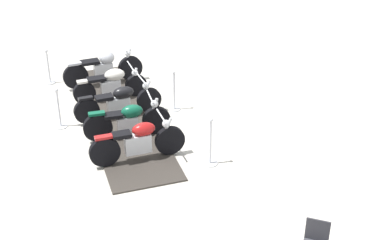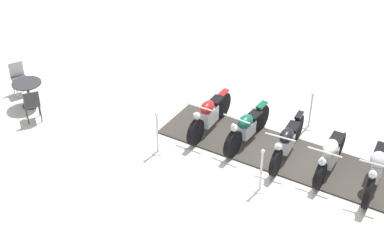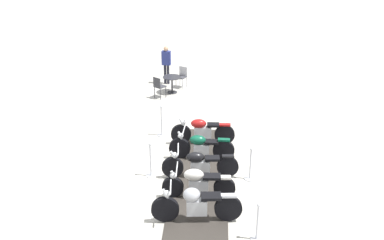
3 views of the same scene
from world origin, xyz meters
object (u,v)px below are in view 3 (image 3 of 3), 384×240
object	(u,v)px
stanchion_right_mid	(151,165)
stanchion_left_mid	(250,169)
cafe_table	(172,81)
bystander_person	(166,62)
motorcycle_cream	(197,183)
cafe_chair_near_table	(159,86)
motorcycle_forest	(201,146)
stanchion_left_rear	(257,227)
motorcycle_maroon	(202,131)
stanchion_right_front	(162,126)
cafe_chair_across_table	(182,75)
motorcycle_black	(199,163)
motorcycle_chrome	(196,204)

from	to	relation	value
stanchion_right_mid	stanchion_left_mid	size ratio (longest dim) A/B	1.07
cafe_table	bystander_person	world-z (taller)	bystander_person
motorcycle_cream	stanchion_right_mid	world-z (taller)	stanchion_right_mid
stanchion_left_mid	bystander_person	xyz separation A→B (m)	(0.12, 8.80, 0.73)
stanchion_right_mid	cafe_chair_near_table	size ratio (longest dim) A/B	1.20
motorcycle_forest	stanchion_left_mid	size ratio (longest dim) A/B	1.84
motorcycle_cream	bystander_person	size ratio (longest dim) A/B	1.09
stanchion_left_mid	stanchion_right_mid	bearing A→B (deg)	156.76
stanchion_right_mid	stanchion_left_rear	size ratio (longest dim) A/B	1.08
motorcycle_maroon	stanchion_left_rear	distance (m)	5.12
stanchion_right_front	bystander_person	distance (m)	5.44
stanchion_right_mid	motorcycle_cream	bearing A→B (deg)	-59.76
stanchion_left_mid	bystander_person	bearing A→B (deg)	89.22
motorcycle_maroon	stanchion_left_mid	bearing A→B (deg)	123.94
stanchion_right_mid	cafe_chair_across_table	bearing A→B (deg)	64.27
cafe_table	cafe_chair_near_table	bearing A→B (deg)	-150.65
cafe_table	motorcycle_cream	bearing A→B (deg)	-102.78
motorcycle_maroon	motorcycle_black	size ratio (longest dim) A/B	0.93
bystander_person	stanchion_left_rear	bearing A→B (deg)	22.36
motorcycle_forest	motorcycle_cream	world-z (taller)	motorcycle_forest
motorcycle_cream	cafe_chair_across_table	world-z (taller)	cafe_chair_across_table
motorcycle_forest	cafe_table	size ratio (longest dim) A/B	2.43
motorcycle_maroon	motorcycle_forest	distance (m)	1.07
motorcycle_chrome	bystander_person	size ratio (longest dim) A/B	1.26
motorcycle_black	cafe_chair_near_table	xyz separation A→B (m)	(0.68, 6.60, 0.07)
motorcycle_black	stanchion_left_rear	xyz separation A→B (m)	(0.31, -3.13, -0.12)
stanchion_left_rear	cafe_chair_near_table	world-z (taller)	stanchion_left_rear
stanchion_right_mid	cafe_chair_near_table	bearing A→B (deg)	71.64
motorcycle_chrome	bystander_person	distance (m)	10.45
motorcycle_chrome	stanchion_right_front	distance (m)	5.11
stanchion_left_mid	stanchion_right_front	xyz separation A→B (m)	(-1.63, 3.70, 0.04)
stanchion_left_rear	cafe_chair_across_table	distance (m)	10.79
motorcycle_chrome	stanchion_right_mid	bearing A→B (deg)	-60.36
cafe_chair_near_table	cafe_table	bearing A→B (deg)	-0.00
stanchion_left_rear	cafe_table	xyz separation A→B (m)	(1.09, 10.13, 0.19)
motorcycle_black	bystander_person	distance (m)	8.36
motorcycle_forest	motorcycle_black	world-z (taller)	motorcycle_forest
cafe_table	bystander_person	xyz separation A→B (m)	(0.12, 1.20, 0.51)
motorcycle_cream	stanchion_left_mid	size ratio (longest dim) A/B	1.84
motorcycle_cream	cafe_table	xyz separation A→B (m)	(1.81, 7.99, 0.06)
motorcycle_chrome	cafe_chair_across_table	bearing A→B (deg)	-88.03
motorcycle_cream	stanchion_left_rear	size ratio (longest dim) A/B	1.86
motorcycle_maroon	cafe_table	xyz separation A→B (m)	(0.54, 5.04, 0.04)
motorcycle_black	cafe_table	world-z (taller)	motorcycle_black
stanchion_right_mid	stanchion_right_front	world-z (taller)	stanchion_right_front
motorcycle_forest	motorcycle_chrome	bearing A→B (deg)	93.01
motorcycle_cream	motorcycle_black	bearing A→B (deg)	-91.30
stanchion_right_mid	cafe_table	bearing A→B (deg)	67.10
motorcycle_black	cafe_chair_across_table	world-z (taller)	motorcycle_black
stanchion_left_mid	stanchion_right_front	world-z (taller)	stanchion_right_front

